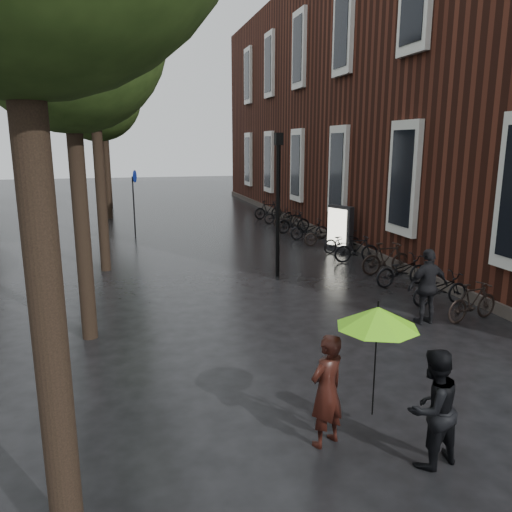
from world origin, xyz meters
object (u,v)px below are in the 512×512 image
object	(u,v)px
pedestrian_walking	(428,287)
ad_lightbox	(340,228)
person_burgundy	(327,390)
lamp_post	(278,191)
person_black	(432,408)
parked_bicycles	(331,238)

from	to	relation	value
pedestrian_walking	ad_lightbox	xyz separation A→B (m)	(1.40, 7.89, 0.00)
person_burgundy	lamp_post	xyz separation A→B (m)	(2.07, 8.76, 1.86)
person_black	ad_lightbox	xyz separation A→B (m)	(4.41, 12.48, 0.09)
person_black	pedestrian_walking	world-z (taller)	pedestrian_walking
person_burgundy	parked_bicycles	xyz separation A→B (m)	(5.32, 12.08, -0.35)
person_burgundy	pedestrian_walking	bearing A→B (deg)	-161.58
lamp_post	pedestrian_walking	bearing A→B (deg)	-67.37
person_burgundy	pedestrian_walking	xyz separation A→B (m)	(4.13, 3.83, 0.08)
person_black	lamp_post	distance (m)	9.76
person_burgundy	ad_lightbox	distance (m)	12.96
parked_bicycles	lamp_post	bearing A→B (deg)	-134.34
person_black	parked_bicycles	size ratio (longest dim) A/B	0.09
person_burgundy	pedestrian_walking	distance (m)	5.63
person_black	ad_lightbox	bearing A→B (deg)	-122.08
person_black	parked_bicycles	bearing A→B (deg)	-120.70
person_burgundy	lamp_post	bearing A→B (deg)	-127.79
person_burgundy	ad_lightbox	bearing A→B (deg)	-139.74
ad_lightbox	person_burgundy	bearing A→B (deg)	-135.69
pedestrian_walking	lamp_post	size ratio (longest dim) A/B	0.40
person_black	ad_lightbox	world-z (taller)	ad_lightbox
parked_bicycles	lamp_post	size ratio (longest dim) A/B	3.99
person_burgundy	parked_bicycles	bearing A→B (deg)	-138.22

